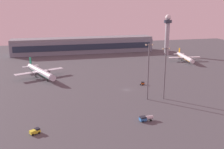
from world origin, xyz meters
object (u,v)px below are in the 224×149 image
at_px(control_tower, 167,32).
at_px(pushback_tug, 143,83).
at_px(maintenance_van, 35,131).
at_px(airplane_taxiway_distant, 40,71).
at_px(apron_light_west, 148,69).
at_px(apron_light_east, 165,70).
at_px(fuel_truck, 146,118).
at_px(airplane_near_gate, 185,57).

distance_m(control_tower, pushback_tug, 115.03).
distance_m(pushback_tug, maintenance_van, 85.57).
xyz_separation_m(airplane_taxiway_distant, apron_light_west, (58.70, -61.51, 13.05)).
bearing_deg(apron_light_east, fuel_truck, -128.75).
bearing_deg(maintenance_van, apron_light_east, 82.79).
bearing_deg(fuel_truck, apron_light_east, -42.95).
distance_m(airplane_near_gate, apron_light_west, 113.10).
bearing_deg(apron_light_east, control_tower, 64.43).
height_order(control_tower, airplane_taxiway_distant, control_tower).
height_order(airplane_taxiway_distant, airplane_near_gate, airplane_taxiway_distant).
distance_m(airplane_near_gate, fuel_truck, 139.87).
bearing_deg(airplane_taxiway_distant, pushback_tug, 129.77).
height_order(airplane_taxiway_distant, apron_light_west, apron_light_west).
bearing_deg(apron_light_west, airplane_near_gate, 51.07).
distance_m(control_tower, airplane_taxiway_distant, 141.54).
height_order(airplane_near_gate, maintenance_van, airplane_near_gate).
bearing_deg(airplane_taxiway_distant, apron_light_west, 111.34).
bearing_deg(maintenance_van, apron_light_west, 86.65).
relative_size(pushback_tug, apron_light_east, 0.12).
xyz_separation_m(airplane_taxiway_distant, apron_light_east, (67.98, -62.69, 11.88)).
bearing_deg(maintenance_van, pushback_tug, 101.04).
height_order(airplane_near_gate, fuel_truck, airplane_near_gate).
bearing_deg(control_tower, airplane_near_gate, -85.78).
xyz_separation_m(maintenance_van, apron_light_west, (59.36, 27.25, 16.33)).
relative_size(fuel_truck, maintenance_van, 1.41).
xyz_separation_m(fuel_truck, apron_light_east, (20.20, 25.17, 14.97)).
distance_m(control_tower, fuel_truck, 169.16).
bearing_deg(airplane_taxiway_distant, control_tower, -176.95).
bearing_deg(pushback_tug, control_tower, 105.37).
xyz_separation_m(control_tower, airplane_taxiway_distant, (-126.71, -60.09, -19.16)).
bearing_deg(pushback_tug, maintenance_van, -92.89).
bearing_deg(airplane_taxiway_distant, fuel_truck, 96.21).
relative_size(pushback_tug, fuel_truck, 0.54).
xyz_separation_m(pushback_tug, fuel_truck, (-18.02, -53.01, 0.30)).
bearing_deg(airplane_near_gate, apron_light_west, 59.23).
bearing_deg(control_tower, pushback_tug, -122.69).
relative_size(airplane_near_gate, pushback_tug, 10.89).
relative_size(fuel_truck, apron_light_east, 0.22).
bearing_deg(airplane_near_gate, pushback_tug, 51.88).
distance_m(control_tower, apron_light_west, 139.46).
xyz_separation_m(pushback_tug, apron_light_east, (2.18, -27.84, 15.27)).
relative_size(airplane_near_gate, fuel_truck, 5.90).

